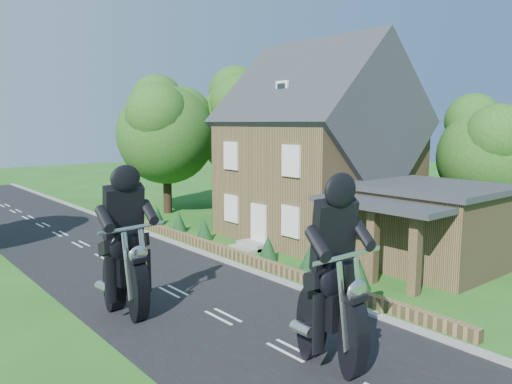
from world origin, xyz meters
TOP-DOWN VIEW (x-y plane):
  - ground at (0.00, 0.00)m, footprint 120.00×120.00m
  - road at (0.00, 0.00)m, footprint 7.00×80.00m
  - kerb at (3.65, 0.00)m, footprint 0.30×80.00m
  - garden_wall at (4.30, 5.00)m, footprint 0.30×22.00m
  - house at (10.49, 6.00)m, footprint 9.54×8.64m
  - annex at (9.87, -0.80)m, footprint 7.05×5.94m
  - tree_annex_side at (17.13, 0.10)m, footprint 5.64×5.20m
  - tree_house_right at (16.65, 8.62)m, footprint 6.51×6.00m
  - tree_behind_house at (14.18, 16.14)m, footprint 7.81×7.20m
  - tree_behind_left at (8.16, 17.13)m, footprint 6.94×6.40m
  - shrub_a at (5.30, -1.00)m, footprint 0.90×0.90m
  - shrub_b at (5.30, 1.50)m, footprint 0.90×0.90m
  - shrub_c at (5.30, 4.00)m, footprint 0.90×0.90m
  - shrub_d at (5.30, 9.00)m, footprint 0.90×0.90m
  - shrub_e at (5.30, 11.50)m, footprint 0.90×0.90m
  - shrub_f at (5.30, 14.00)m, footprint 0.90×0.90m
  - motorcycle_lead at (0.15, -4.31)m, footprint 0.40×1.55m
  - motorcycle_follow at (-2.25, 1.94)m, footprint 0.58×1.55m

SIDE VIEW (x-z plane):
  - ground at x=0.00m, z-range 0.00..0.00m
  - road at x=0.00m, z-range 0.00..0.02m
  - kerb at x=3.65m, z-range 0.00..0.12m
  - garden_wall at x=4.30m, z-range 0.00..0.40m
  - shrub_a at x=5.30m, z-range 0.00..1.10m
  - shrub_b at x=5.30m, z-range 0.00..1.10m
  - shrub_c at x=5.30m, z-range 0.00..1.10m
  - shrub_d at x=5.30m, z-range 0.00..1.10m
  - shrub_e at x=5.30m, z-range 0.00..1.10m
  - shrub_f at x=5.30m, z-range 0.00..1.10m
  - motorcycle_follow at x=-2.25m, z-range 0.00..1.41m
  - motorcycle_lead at x=0.15m, z-range 0.00..1.44m
  - annex at x=9.87m, z-range 0.05..3.49m
  - house at x=10.49m, z-range -0.78..9.46m
  - tree_annex_side at x=17.13m, z-range 0.95..8.43m
  - tree_house_right at x=16.65m, z-range 0.99..9.39m
  - tree_behind_left at x=8.16m, z-range 1.15..10.31m
  - tree_behind_house at x=14.18m, z-range 1.19..11.27m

